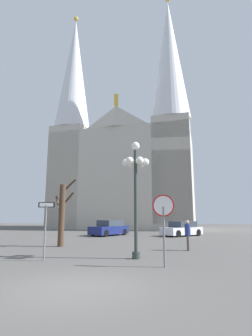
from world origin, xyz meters
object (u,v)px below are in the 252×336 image
Objects in this scene: street_lamp at (136,176)px; bare_tree at (62,213)px; cathedral at (124,158)px; pedestrian_walking at (188,232)px; stop_sign at (163,215)px; parked_car_far_white at (182,229)px; parked_car_near_navy at (109,228)px; one_way_arrow_sign at (46,223)px.

street_lamp is 6.87m from bare_tree.
bare_tree is (-0.59, -24.47, -9.01)m from cathedral.
cathedral is 28.30m from pedestrian_walking.
cathedral is 32.40m from stop_sign.
bare_tree is at bearing -129.55° from parked_car_far_white.
parked_car_far_white is at bearing 1.81° from parked_car_near_navy.
stop_sign is 5.35m from pedestrian_walking.
stop_sign is 2.89m from street_lamp.
one_way_arrow_sign is 4.57m from street_lamp.
street_lamp is at bearing -74.15° from parked_car_near_navy.
stop_sign is 1.64× the size of pedestrian_walking.
street_lamp is 4.99m from pedestrian_walking.
cathedral is at bearing 91.36° from one_way_arrow_sign.
pedestrian_walking is (1.36, 5.09, -0.93)m from stop_sign.
pedestrian_walking reaches higher than parked_car_near_navy.
cathedral is 18.01m from parked_car_near_navy.
street_lamp is 3.27× the size of pedestrian_walking.
one_way_arrow_sign is 1.51× the size of pedestrian_walking.
parked_car_near_navy reaches higher than parked_car_far_white.
parked_car_far_white is (7.67, -14.47, -10.44)m from cathedral.
cathedral reaches higher than one_way_arrow_sign.
one_way_arrow_sign is 0.59× the size of parked_car_far_white.
parked_car_far_white is (7.06, 0.22, -0.04)m from parked_car_near_navy.
stop_sign is at bearing -43.38° from bare_tree.
street_lamp reaches higher than stop_sign.
stop_sign is 16.71m from parked_car_near_navy.
one_way_arrow_sign is at bearing -89.61° from parked_car_near_navy.
pedestrian_walking is at bearing -7.15° from bare_tree.
cathedral is 13.35× the size of stop_sign.
pedestrian_walking reaches higher than parked_car_far_white.
bare_tree is (-1.29, 5.29, 0.50)m from one_way_arrow_sign.
stop_sign is 0.50× the size of street_lamp.
pedestrian_walking is (7.77, -0.98, -1.09)m from bare_tree.
one_way_arrow_sign is at bearing -88.64° from cathedral.
parked_car_far_white is 2.54× the size of pedestrian_walking.
parked_car_near_navy is at bearing 108.25° from stop_sign.
stop_sign is at bearing -79.19° from cathedral.
bare_tree is at bearing 172.85° from pedestrian_walking.
cathedral is at bearing 117.91° from parked_car_far_white.
parked_car_near_navy is at bearing 121.48° from pedestrian_walking.
pedestrian_walking is (6.48, 4.32, -0.59)m from one_way_arrow_sign.
stop_sign is at bearing -55.96° from street_lamp.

